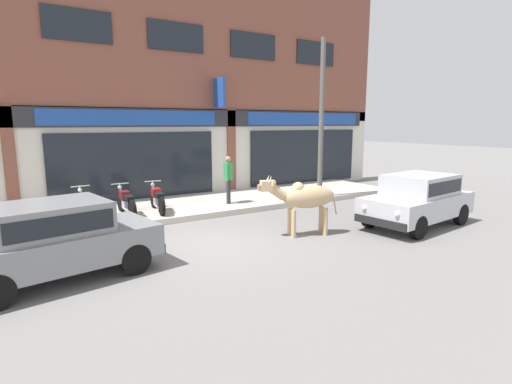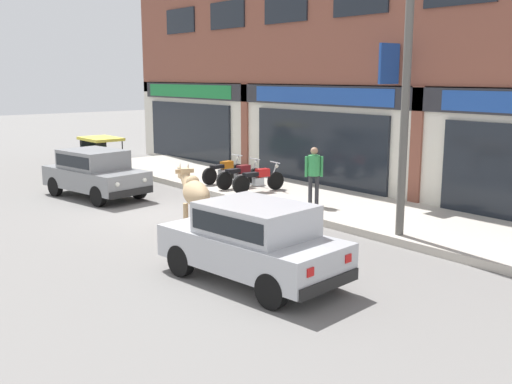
{
  "view_description": "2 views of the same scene",
  "coord_description": "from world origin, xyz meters",
  "px_view_note": "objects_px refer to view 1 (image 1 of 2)",
  "views": [
    {
      "loc": [
        -3.97,
        -8.52,
        2.88
      ],
      "look_at": [
        2.05,
        1.0,
        0.92
      ],
      "focal_mm": 28.0,
      "sensor_mm": 36.0,
      "label": 1
    },
    {
      "loc": [
        13.78,
        -8.21,
        3.68
      ],
      "look_at": [
        2.54,
        1.0,
        0.85
      ],
      "focal_mm": 42.0,
      "sensor_mm": 36.0,
      "label": 2
    }
  ],
  "objects_px": {
    "motorcycle_1": "(126,202)",
    "pedestrian": "(228,175)",
    "utility_pole": "(321,120)",
    "car_1": "(418,197)",
    "motorcycle_2": "(157,199)",
    "motorcycle_0": "(87,205)",
    "cow": "(305,197)",
    "car_0": "(55,237)"
  },
  "relations": [
    {
      "from": "car_1",
      "to": "motorcycle_1",
      "type": "distance_m",
      "value": 8.41
    },
    {
      "from": "motorcycle_1",
      "to": "utility_pole",
      "type": "bearing_deg",
      "value": -6.61
    },
    {
      "from": "motorcycle_0",
      "to": "motorcycle_1",
      "type": "bearing_deg",
      "value": -6.89
    },
    {
      "from": "motorcycle_0",
      "to": "pedestrian",
      "type": "distance_m",
      "value": 4.49
    },
    {
      "from": "car_0",
      "to": "motorcycle_0",
      "type": "xyz_separation_m",
      "value": [
        1.21,
        4.0,
        -0.25
      ]
    },
    {
      "from": "pedestrian",
      "to": "motorcycle_1",
      "type": "bearing_deg",
      "value": 178.48
    },
    {
      "from": "car_0",
      "to": "motorcycle_0",
      "type": "distance_m",
      "value": 4.18
    },
    {
      "from": "car_1",
      "to": "motorcycle_0",
      "type": "bearing_deg",
      "value": 146.97
    },
    {
      "from": "pedestrian",
      "to": "cow",
      "type": "bearing_deg",
      "value": -88.76
    },
    {
      "from": "cow",
      "to": "pedestrian",
      "type": "bearing_deg",
      "value": 91.24
    },
    {
      "from": "cow",
      "to": "motorcycle_1",
      "type": "height_order",
      "value": "cow"
    },
    {
      "from": "motorcycle_0",
      "to": "motorcycle_1",
      "type": "relative_size",
      "value": 1.0
    },
    {
      "from": "car_1",
      "to": "motorcycle_2",
      "type": "height_order",
      "value": "car_1"
    },
    {
      "from": "motorcycle_1",
      "to": "pedestrian",
      "type": "relative_size",
      "value": 1.13
    },
    {
      "from": "cow",
      "to": "car_0",
      "type": "distance_m",
      "value": 5.74
    },
    {
      "from": "car_0",
      "to": "motorcycle_0",
      "type": "relative_size",
      "value": 2.09
    },
    {
      "from": "motorcycle_2",
      "to": "pedestrian",
      "type": "xyz_separation_m",
      "value": [
        2.45,
        -0.08,
        0.6
      ]
    },
    {
      "from": "car_1",
      "to": "motorcycle_2",
      "type": "relative_size",
      "value": 2.07
    },
    {
      "from": "motorcycle_0",
      "to": "motorcycle_2",
      "type": "relative_size",
      "value": 1.0
    },
    {
      "from": "motorcycle_1",
      "to": "pedestrian",
      "type": "xyz_separation_m",
      "value": [
        3.39,
        -0.09,
        0.6
      ]
    },
    {
      "from": "pedestrian",
      "to": "utility_pole",
      "type": "bearing_deg",
      "value": -11.53
    },
    {
      "from": "cow",
      "to": "motorcycle_2",
      "type": "distance_m",
      "value": 4.76
    },
    {
      "from": "cow",
      "to": "car_1",
      "type": "relative_size",
      "value": 0.56
    },
    {
      "from": "motorcycle_2",
      "to": "utility_pole",
      "type": "xyz_separation_m",
      "value": [
        5.88,
        -0.78,
        2.42
      ]
    },
    {
      "from": "motorcycle_1",
      "to": "utility_pole",
      "type": "relative_size",
      "value": 0.32
    },
    {
      "from": "motorcycle_2",
      "to": "pedestrian",
      "type": "relative_size",
      "value": 1.13
    },
    {
      "from": "car_1",
      "to": "motorcycle_1",
      "type": "xyz_separation_m",
      "value": [
        -6.78,
        4.97,
        -0.25
      ]
    },
    {
      "from": "pedestrian",
      "to": "motorcycle_2",
      "type": "bearing_deg",
      "value": 178.22
    },
    {
      "from": "cow",
      "to": "motorcycle_0",
      "type": "distance_m",
      "value": 6.16
    },
    {
      "from": "motorcycle_1",
      "to": "motorcycle_0",
      "type": "bearing_deg",
      "value": 173.11
    },
    {
      "from": "car_1",
      "to": "cow",
      "type": "bearing_deg",
      "value": 164.02
    },
    {
      "from": "motorcycle_0",
      "to": "motorcycle_2",
      "type": "bearing_deg",
      "value": -4.05
    },
    {
      "from": "utility_pole",
      "to": "motorcycle_0",
      "type": "bearing_deg",
      "value": 173.35
    },
    {
      "from": "cow",
      "to": "motorcycle_0",
      "type": "height_order",
      "value": "cow"
    },
    {
      "from": "pedestrian",
      "to": "car_1",
      "type": "bearing_deg",
      "value": -55.17
    },
    {
      "from": "car_1",
      "to": "motorcycle_2",
      "type": "xyz_separation_m",
      "value": [
        -5.84,
        4.95,
        -0.25
      ]
    },
    {
      "from": "pedestrian",
      "to": "utility_pole",
      "type": "relative_size",
      "value": 0.28
    },
    {
      "from": "motorcycle_0",
      "to": "motorcycle_1",
      "type": "xyz_separation_m",
      "value": [
        1.06,
        -0.13,
        0.0
      ]
    },
    {
      "from": "utility_pole",
      "to": "cow",
      "type": "bearing_deg",
      "value": -136.08
    },
    {
      "from": "car_0",
      "to": "motorcycle_2",
      "type": "xyz_separation_m",
      "value": [
        3.21,
        3.86,
        -0.25
      ]
    },
    {
      "from": "pedestrian",
      "to": "utility_pole",
      "type": "xyz_separation_m",
      "value": [
        3.44,
        -0.7,
        1.83
      ]
    },
    {
      "from": "car_1",
      "to": "pedestrian",
      "type": "height_order",
      "value": "pedestrian"
    }
  ]
}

